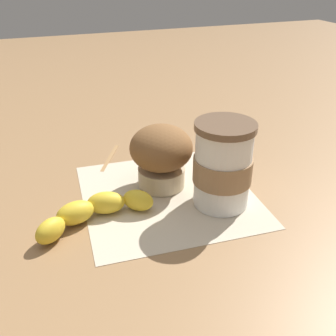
% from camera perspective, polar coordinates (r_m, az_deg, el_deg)
% --- Properties ---
extents(ground_plane, '(3.00, 3.00, 0.00)m').
position_cam_1_polar(ground_plane, '(0.64, 0.00, -3.94)').
color(ground_plane, '#936D47').
extents(paper_napkin, '(0.28, 0.28, 0.00)m').
position_cam_1_polar(paper_napkin, '(0.64, 0.00, -3.88)').
color(paper_napkin, beige).
rests_on(paper_napkin, ground_plane).
extents(coffee_cup, '(0.09, 0.09, 0.13)m').
position_cam_1_polar(coffee_cup, '(0.59, 7.94, 0.36)').
color(coffee_cup, white).
rests_on(coffee_cup, paper_napkin).
extents(muffin, '(0.10, 0.10, 0.11)m').
position_cam_1_polar(muffin, '(0.63, -1.06, 2.06)').
color(muffin, beige).
rests_on(muffin, paper_napkin).
extents(banana, '(0.19, 0.09, 0.03)m').
position_cam_1_polar(banana, '(0.58, -10.78, -6.06)').
color(banana, gold).
rests_on(banana, paper_napkin).
extents(wooden_stirrer, '(0.06, 0.10, 0.00)m').
position_cam_1_polar(wooden_stirrer, '(0.76, -8.44, 1.51)').
color(wooden_stirrer, '#9E7547').
rests_on(wooden_stirrer, ground_plane).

